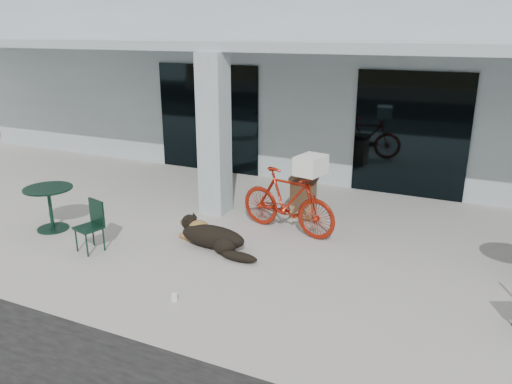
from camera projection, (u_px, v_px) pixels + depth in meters
The scene contains 13 objects.
ground at pixel (228, 273), 7.54m from camera, with size 80.00×80.00×0.00m, color #A3A09A.
building at pixel (367, 76), 14.17m from camera, with size 22.00×7.00×4.50m, color #AABBC0.
storefront_glass_left at pixel (208, 119), 12.70m from camera, with size 2.80×0.06×2.70m, color black.
storefront_glass_right at pixel (410, 135), 10.69m from camera, with size 2.40×0.06×2.70m, color black.
column at pixel (214, 135), 9.64m from camera, with size 0.50×0.50×3.12m, color #AABBC0.
overhang at pixel (313, 46), 9.65m from camera, with size 22.00×2.80×0.18m, color #AABBC0.
bicycle at pixel (288, 201), 8.91m from camera, with size 0.55×1.93×1.16m, color maroon.
laundry_basket at pixel (311, 165), 8.43m from camera, with size 0.54×0.40×0.32m, color white.
dog at pixel (213, 236), 8.34m from camera, with size 1.35×0.45×0.45m, color black, non-canonical shape.
cup_near_dog at pixel (174, 297), 6.75m from camera, with size 0.08×0.08×0.10m, color white.
cafe_table_near at pixel (51, 209), 9.07m from camera, with size 0.86×0.86×0.81m, color #102E22, non-canonical shape.
cafe_chair_near at pixel (89, 227), 8.16m from camera, with size 0.39×0.42×0.86m, color #102E22, non-canonical shape.
trash_receptacle at pixel (303, 196), 9.70m from camera, with size 0.49×0.49×0.83m, color olive, non-canonical shape.
Camera 1 is at (3.24, -5.98, 3.50)m, focal length 35.00 mm.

